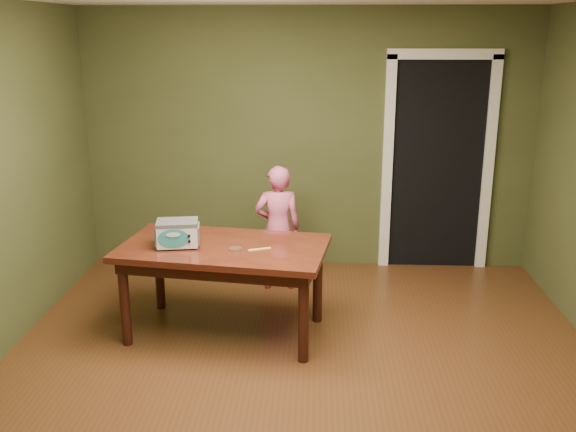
{
  "coord_description": "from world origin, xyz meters",
  "views": [
    {
      "loc": [
        0.1,
        -3.89,
        2.39
      ],
      "look_at": [
        -0.13,
        1.0,
        0.95
      ],
      "focal_mm": 40.0,
      "sensor_mm": 36.0,
      "label": 1
    }
  ],
  "objects": [
    {
      "name": "toy_oven",
      "position": [
        -0.98,
        0.8,
        0.86
      ],
      "size": [
        0.37,
        0.28,
        0.21
      ],
      "rotation": [
        0.0,
        0.0,
        0.16
      ],
      "color": "#4C4F54",
      "rests_on": "dining_table"
    },
    {
      "name": "floor",
      "position": [
        0.0,
        0.0,
        0.0
      ],
      "size": [
        5.0,
        5.0,
        0.0
      ],
      "primitive_type": "plane",
      "color": "#523017",
      "rests_on": "ground"
    },
    {
      "name": "room_shell",
      "position": [
        0.0,
        0.0,
        1.71
      ],
      "size": [
        4.52,
        5.02,
        2.61
      ],
      "color": "#464D29",
      "rests_on": "ground"
    },
    {
      "name": "spatula",
      "position": [
        -0.34,
        0.75,
        0.75
      ],
      "size": [
        0.18,
        0.09,
        0.01
      ],
      "primitive_type": "cube",
      "rotation": [
        0.0,
        0.0,
        0.39
      ],
      "color": "#E7D064",
      "rests_on": "dining_table"
    },
    {
      "name": "dining_table",
      "position": [
        -0.63,
        0.85,
        0.65
      ],
      "size": [
        1.71,
        1.12,
        0.75
      ],
      "rotation": [
        0.0,
        0.0,
        -0.14
      ],
      "color": "#3B150D",
      "rests_on": "floor"
    },
    {
      "name": "doorway",
      "position": [
        1.3,
        2.78,
        1.06
      ],
      "size": [
        1.1,
        0.66,
        2.25
      ],
      "color": "black",
      "rests_on": "ground"
    },
    {
      "name": "baking_pan",
      "position": [
        -0.52,
        0.72,
        0.76
      ],
      "size": [
        0.1,
        0.1,
        0.02
      ],
      "color": "silver",
      "rests_on": "dining_table"
    },
    {
      "name": "child",
      "position": [
        -0.26,
        1.81,
        0.59
      ],
      "size": [
        0.46,
        0.34,
        1.19
      ],
      "primitive_type": "imported",
      "rotation": [
        0.0,
        0.0,
        3.26
      ],
      "color": "#EA608B",
      "rests_on": "floor"
    }
  ]
}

